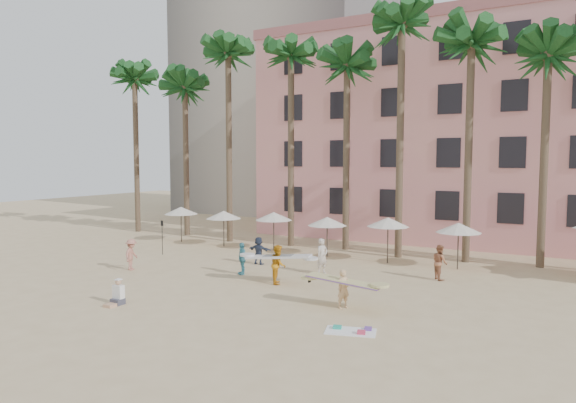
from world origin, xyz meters
The scene contains 11 objects.
ground centered at (0.00, 0.00, 0.00)m, with size 120.00×120.00×0.00m, color #D1B789.
pink_hotel centered at (7.00, 26.00, 8.00)m, with size 35.00×14.00×16.00m, color pink.
grey_tower centered at (-18.00, 38.00, 25.00)m, with size 22.00×18.00×50.00m, color #A89E8E.
palm_row centered at (0.51, 15.00, 12.97)m, with size 44.40×5.40×16.30m.
umbrella_row centered at (-3.00, 12.50, 2.33)m, with size 22.50×2.70×2.73m.
beach_towel centered at (5.82, -0.04, 0.03)m, with size 2.01×1.47×0.14m.
carrier_yellow centered at (4.39, 2.49, 0.94)m, with size 3.11×0.89×1.63m.
carrier_white centered at (-0.10, 4.84, 1.03)m, with size 3.37×1.45×1.93m.
beachgoers centered at (-1.97, 6.90, 0.87)m, with size 16.54×7.25×1.92m.
paddle centered at (-10.57, 7.87, 1.41)m, with size 0.18×0.04×2.23m.
seated_man centered at (-4.18, -1.72, 0.38)m, with size 0.48×0.84×1.09m.
Camera 1 is at (12.56, -16.77, 6.13)m, focal length 32.00 mm.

